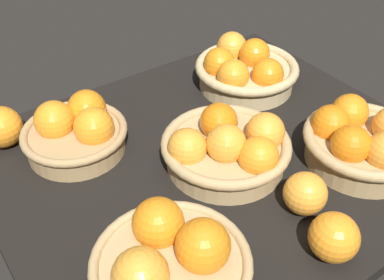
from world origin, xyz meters
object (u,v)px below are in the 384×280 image
object	(u,v)px
basket_near_left	(245,70)
loose_orange_side_gap	(1,127)
basket_near_right	(76,131)
loose_orange_back_gap	(305,194)
loose_orange_front_gap	(336,236)
basket_far_left	(363,141)
basket_center	(228,147)
basket_far_right	(170,262)

from	to	relation	value
basket_near_left	loose_orange_side_gap	distance (cm)	54.60
basket_near_right	loose_orange_back_gap	xyz separation A→B (cm)	(-24.26, 37.81, -0.47)
loose_orange_front_gap	basket_near_left	bearing A→B (deg)	-114.28
loose_orange_front_gap	loose_orange_back_gap	distance (cm)	9.76
basket_far_left	loose_orange_back_gap	distance (cm)	18.34
basket_near_right	loose_orange_front_gap	distance (cm)	51.63
basket_far_left	loose_orange_front_gap	size ratio (longest dim) A/B	2.94
basket_near_left	loose_orange_back_gap	xyz separation A→B (cm)	(17.58, 36.47, -0.77)
basket_near_left	basket_center	size ratio (longest dim) A/B	0.99
basket_near_right	basket_far_left	bearing A→B (deg)	140.50
basket_near_left	basket_far_right	size ratio (longest dim) A/B	1.03
basket_far_right	basket_near_right	distance (cm)	36.71
basket_center	basket_near_right	distance (cm)	29.79
basket_far_right	loose_orange_front_gap	xyz separation A→B (cm)	(-23.37, 10.43, -0.28)
basket_center	basket_near_right	bearing A→B (deg)	-45.31
basket_far_right	loose_orange_back_gap	size ratio (longest dim) A/B	3.14
basket_near_left	basket_far_right	xyz separation A→B (cm)	(44.00, 35.31, -0.29)
loose_orange_front_gap	loose_orange_side_gap	xyz separation A→B (cm)	(32.84, -56.77, 0.25)
loose_orange_back_gap	basket_far_right	bearing A→B (deg)	-2.52
basket_center	loose_orange_side_gap	distance (cm)	44.89
basket_near_right	loose_orange_back_gap	distance (cm)	44.92
basket_center	loose_orange_front_gap	size ratio (longest dim) A/B	3.10
loose_orange_front_gap	loose_orange_side_gap	world-z (taller)	loose_orange_side_gap
basket_far_right	loose_orange_front_gap	bearing A→B (deg)	155.95
loose_orange_side_gap	basket_far_left	bearing A→B (deg)	140.44
loose_orange_side_gap	loose_orange_back_gap	bearing A→B (deg)	127.08
basket_far_left	loose_orange_front_gap	world-z (taller)	basket_far_left
basket_near_left	basket_far_left	xyz separation A→B (cm)	(-0.50, 33.56, 0.29)
basket_near_left	basket_near_right	world-z (taller)	basket_near_left
basket_center	basket_far_right	distance (cm)	27.81
loose_orange_side_gap	basket_far_right	bearing A→B (deg)	101.56
basket_center	loose_orange_front_gap	bearing A→B (deg)	90.57
loose_orange_front_gap	loose_orange_side_gap	size ratio (longest dim) A/B	0.94
loose_orange_front_gap	loose_orange_side_gap	distance (cm)	65.58
basket_far_left	basket_near_right	xyz separation A→B (cm)	(42.33, -34.90, -0.59)
loose_orange_front_gap	loose_orange_back_gap	size ratio (longest dim) A/B	1.05
basket_near_left	basket_center	world-z (taller)	same
basket_near_left	loose_orange_front_gap	bearing A→B (deg)	65.72
basket_far_right	loose_orange_front_gap	size ratio (longest dim) A/B	2.98
basket_far_right	basket_far_left	xyz separation A→B (cm)	(-44.49, -1.75, 0.58)
basket_far_left	basket_near_right	distance (cm)	54.87
basket_far_left	loose_orange_back_gap	bearing A→B (deg)	9.15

